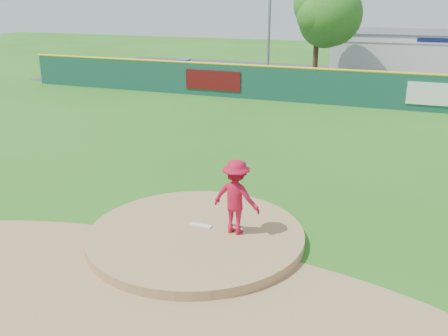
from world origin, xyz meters
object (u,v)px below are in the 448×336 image
at_px(playground_slide, 183,69).
at_px(deciduous_tree, 318,17).
at_px(van, 401,86).
at_px(pool_building_grp, 437,54).
at_px(pitcher, 236,197).

xyz_separation_m(playground_slide, deciduous_tree, (9.61, 1.47, 3.82)).
xyz_separation_m(van, pool_building_grp, (2.01, 10.71, 0.91)).
bearing_deg(deciduous_tree, van, -31.81).
bearing_deg(deciduous_tree, pool_building_grp, 41.16).
bearing_deg(pitcher, playground_slide, -54.87).
bearing_deg(playground_slide, deciduous_tree, 8.69).
relative_size(pool_building_grp, deciduous_tree, 2.07).
bearing_deg(van, pitcher, 147.25).
relative_size(pitcher, playground_slide, 0.73).
bearing_deg(pitcher, pool_building_grp, -92.36).
xyz_separation_m(van, playground_slide, (-15.60, 2.25, -0.02)).
height_order(pitcher, playground_slide, pitcher).
relative_size(pitcher, pool_building_grp, 0.13).
bearing_deg(playground_slide, pitcher, -61.55).
distance_m(pool_building_grp, deciduous_tree, 11.01).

